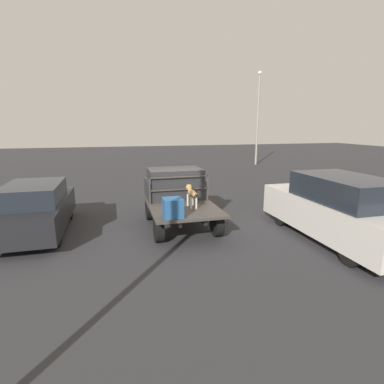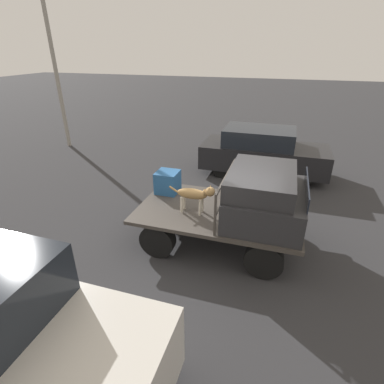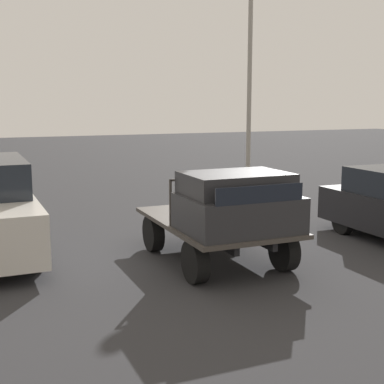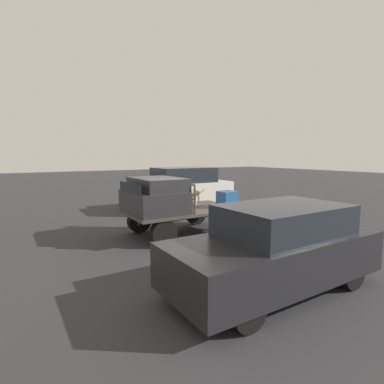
{
  "view_description": "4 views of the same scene",
  "coord_description": "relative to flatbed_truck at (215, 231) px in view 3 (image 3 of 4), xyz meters",
  "views": [
    {
      "loc": [
        -9.2,
        2.03,
        3.28
      ],
      "look_at": [
        -0.54,
        -0.25,
        1.28
      ],
      "focal_mm": 28.0,
      "sensor_mm": 36.0,
      "label": 1
    },
    {
      "loc": [
        1.15,
        -5.61,
        4.02
      ],
      "look_at": [
        -0.54,
        -0.25,
        1.28
      ],
      "focal_mm": 28.0,
      "sensor_mm": 36.0,
      "label": 2
    },
    {
      "loc": [
        9.11,
        -4.37,
        3.05
      ],
      "look_at": [
        -0.54,
        -0.25,
        1.28
      ],
      "focal_mm": 50.0,
      "sensor_mm": 36.0,
      "label": 3
    },
    {
      "loc": [
        4.65,
        8.08,
        2.5
      ],
      "look_at": [
        -0.54,
        -0.25,
        1.28
      ],
      "focal_mm": 28.0,
      "sensor_mm": 36.0,
      "label": 4
    }
  ],
  "objects": [
    {
      "name": "cargo_crate",
      "position": [
        -1.4,
        0.52,
        0.48
      ],
      "size": [
        0.52,
        0.52,
        0.52
      ],
      "color": "#235184",
      "rests_on": "flatbed_truck"
    },
    {
      "name": "flatbed_truck",
      "position": [
        0.0,
        0.0,
        0.0
      ],
      "size": [
        3.52,
        2.09,
        0.81
      ],
      "color": "black",
      "rests_on": "ground"
    },
    {
      "name": "light_pole_near",
      "position": [
        -8.04,
        5.19,
        4.15
      ],
      "size": [
        0.37,
        0.37,
        8.13
      ],
      "color": "gray",
      "rests_on": "ground"
    },
    {
      "name": "truck_headboard",
      "position": [
        0.13,
        0.0,
        0.79
      ],
      "size": [
        0.04,
        1.97,
        0.86
      ],
      "color": "#3D3833",
      "rests_on": "flatbed_truck"
    },
    {
      "name": "truck_cab",
      "position": [
        0.92,
        0.0,
        0.7
      ],
      "size": [
        1.51,
        1.97,
        1.02
      ],
      "color": "#28282B",
      "rests_on": "flatbed_truck"
    },
    {
      "name": "dog",
      "position": [
        -0.45,
        -0.25,
        0.65
      ],
      "size": [
        1.04,
        0.23,
        0.67
      ],
      "rotation": [
        0.0,
        0.0,
        0.26
      ],
      "color": "beige",
      "rests_on": "flatbed_truck"
    },
    {
      "name": "ground_plane",
      "position": [
        0.0,
        0.0,
        -0.58
      ],
      "size": [
        80.0,
        80.0,
        0.0
      ],
      "primitive_type": "plane",
      "color": "#2D2D30"
    }
  ]
}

